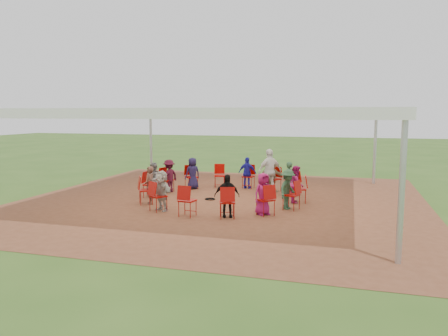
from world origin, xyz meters
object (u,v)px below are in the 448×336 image
(chair_7, at_px, (150,185))
(chair_4, at_px, (220,176))
(person_seated_3, at_px, (247,173))
(person_seated_1, at_px, (290,179))
(standing_person, at_px, (270,171))
(chair_12, at_px, (265,200))
(person_seated_8, at_px, (162,191))
(person_seated_6, at_px, (153,180))
(chair_9, at_px, (158,196))
(person_seated_5, at_px, (169,176))
(person_seated_10, at_px, (263,194))
(chair_11, at_px, (227,202))
(person_seated_11, at_px, (288,189))
(chair_2, at_px, (274,179))
(person_seated_4, at_px, (193,173))
(chair_1, at_px, (293,183))
(chair_3, at_px, (248,177))
(chair_13, at_px, (291,195))
(chair_0, at_px, (300,189))
(person_seated_0, at_px, (296,184))
(person_seated_9, at_px, (227,196))
(chair_5, at_px, (191,177))
(laptop, at_px, (291,185))
(cable_coil, at_px, (210,199))
(chair_10, at_px, (187,201))
(person_seated_7, at_px, (150,185))
(person_seated_2, at_px, (272,175))
(chair_8, at_px, (146,190))

(chair_7, bearing_deg, chair_4, 141.43)
(chair_4, height_order, person_seated_3, person_seated_3)
(person_seated_1, distance_m, standing_person, 0.83)
(person_seated_3, bearing_deg, chair_12, 116.38)
(person_seated_8, bearing_deg, person_seated_6, 154.29)
(chair_7, distance_m, chair_9, 2.20)
(chair_7, relative_size, person_seated_5, 0.75)
(chair_12, xyz_separation_m, person_seated_10, (-0.08, 0.09, 0.16))
(chair_11, xyz_separation_m, person_seated_11, (1.45, 1.59, 0.16))
(chair_2, relative_size, person_seated_4, 0.75)
(chair_1, height_order, chair_3, same)
(chair_3, relative_size, chair_13, 1.00)
(chair_7, bearing_deg, person_seated_6, 90.00)
(chair_7, bearing_deg, chair_12, 64.29)
(person_seated_8, bearing_deg, chair_0, 63.62)
(chair_0, relative_size, person_seated_0, 0.75)
(chair_13, bearing_deg, chair_4, 64.29)
(person_seated_3, xyz_separation_m, person_seated_11, (2.00, -3.20, 0.00))
(chair_1, height_order, person_seated_9, person_seated_9)
(chair_4, height_order, chair_5, same)
(person_seated_5, xyz_separation_m, laptop, (4.51, -0.56, -0.04))
(standing_person, bearing_deg, cable_coil, 1.76)
(chair_11, bearing_deg, chair_9, 154.29)
(chair_10, xyz_separation_m, person_seated_4, (-1.41, 4.23, 0.16))
(person_seated_7, bearing_deg, chair_12, 50.32)
(person_seated_4, distance_m, person_seated_7, 3.01)
(person_seated_9, bearing_deg, person_seated_6, 128.57)
(person_seated_0, relative_size, person_seated_2, 1.00)
(person_seated_11, height_order, cable_coil, person_seated_11)
(person_seated_5, bearing_deg, person_seated_11, 90.00)
(person_seated_4, bearing_deg, chair_10, 63.62)
(chair_3, height_order, chair_7, same)
(chair_2, relative_size, chair_10, 1.00)
(person_seated_1, bearing_deg, cable_coil, 86.75)
(person_seated_5, bearing_deg, chair_12, 76.83)
(person_seated_1, distance_m, person_seated_4, 3.78)
(person_seated_4, bearing_deg, cable_coil, 80.98)
(chair_9, relative_size, person_seated_8, 0.75)
(person_seated_9, relative_size, cable_coil, 3.13)
(chair_12, relative_size, person_seated_2, 0.75)
(chair_1, xyz_separation_m, person_seated_6, (-4.55, -1.61, 0.16))
(chair_12, bearing_deg, chair_10, 154.29)
(chair_0, bearing_deg, person_seated_5, 77.46)
(chair_2, xyz_separation_m, chair_8, (-3.50, -3.48, 0.00))
(person_seated_0, distance_m, person_seated_1, 1.07)
(chair_0, xyz_separation_m, person_seated_4, (-4.22, 1.44, 0.16))
(person_seated_4, xyz_separation_m, cable_coil, (1.29, -1.78, -0.59))
(chair_5, height_order, person_seated_10, person_seated_10)
(chair_4, xyz_separation_m, person_seated_10, (2.53, -4.11, 0.16))
(chair_1, bearing_deg, laptop, 152.46)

